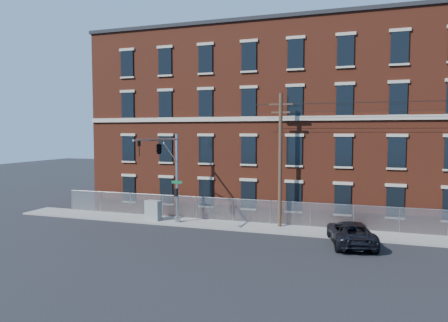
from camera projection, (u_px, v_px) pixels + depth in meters
name	position (u px, v px, depth m)	size (l,w,h in m)	color
ground	(232.00, 244.00, 26.89)	(140.00, 140.00, 0.00)	black
sidewalk	(426.00, 240.00, 27.81)	(65.00, 3.00, 0.12)	gray
mill_building	(414.00, 122.00, 35.70)	(55.30, 14.32, 16.30)	#612414
chain_link_fence	(424.00, 221.00, 28.98)	(59.06, 0.06, 1.85)	#A5A8AD
traffic_signal_mast	(163.00, 158.00, 30.48)	(0.90, 6.75, 7.00)	#9EA0A5
utility_pole_near	(280.00, 158.00, 31.18)	(1.80, 0.28, 10.00)	#4C3426
pickup_truck	(351.00, 233.00, 26.82)	(2.54, 5.50, 1.53)	black
utility_cabinet	(153.00, 210.00, 33.75)	(1.27, 0.64, 1.59)	gray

